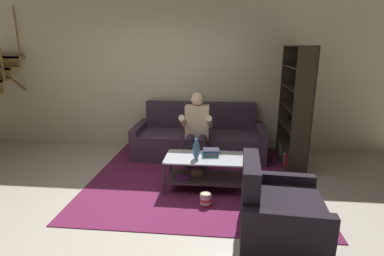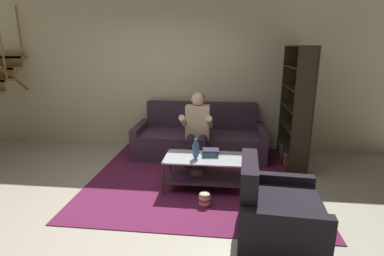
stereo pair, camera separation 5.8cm
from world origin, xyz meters
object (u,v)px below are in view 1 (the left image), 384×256
couch (199,139)px  book_stack (211,152)px  bookshelf (295,118)px  coffee_table (204,168)px  armchair (277,212)px  vase (196,150)px  person_seated_center (197,128)px  popcorn_tub (206,199)px

couch → book_stack: couch is taller
couch → bookshelf: bearing=-7.7°
coffee_table → armchair: (0.81, -1.00, -0.04)m
vase → armchair: 1.34m
couch → book_stack: (0.25, -1.23, 0.21)m
bookshelf → vase: bearing=-142.4°
person_seated_center → armchair: (0.98, -1.77, -0.39)m
couch → armchair: (0.98, -2.31, -0.03)m
coffee_table → bookshelf: bearing=37.8°
armchair → vase: bearing=134.8°
book_stack → bookshelf: (1.34, 1.02, 0.28)m
armchair → popcorn_tub: armchair is taller
vase → armchair: armchair is taller
vase → bookshelf: bearing=37.6°
book_stack → bookshelf: bearing=37.3°
couch → bookshelf: 1.67m
couch → armchair: 2.51m
couch → coffee_table: bearing=-82.6°
couch → person_seated_center: (0.00, -0.54, 0.36)m
vase → popcorn_tub: 0.66m
person_seated_center → book_stack: bearing=-70.2°
person_seated_center → coffee_table: 0.87m
bookshelf → armchair: bearing=-106.2°
person_seated_center → armchair: bearing=-61.1°
vase → coffee_table: bearing=35.7°
bookshelf → person_seated_center: bearing=-168.6°
coffee_table → bookshelf: bookshelf is taller
person_seated_center → coffee_table: size_ratio=1.12×
coffee_table → armchair: bearing=-51.0°
person_seated_center → popcorn_tub: 1.39m
couch → person_seated_center: bearing=-90.0°
book_stack → popcorn_tub: 0.69m
vase → popcorn_tub: (0.15, -0.40, -0.50)m
vase → person_seated_center: bearing=94.4°
couch → book_stack: 1.27m
person_seated_center → bookshelf: (1.59, 0.32, 0.12)m
armchair → book_stack: bearing=124.1°
coffee_table → person_seated_center: bearing=102.5°
armchair → popcorn_tub: size_ratio=5.45×
bookshelf → coffee_table: bearing=-142.2°
person_seated_center → bookshelf: 1.62m
coffee_table → popcorn_tub: size_ratio=5.92×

